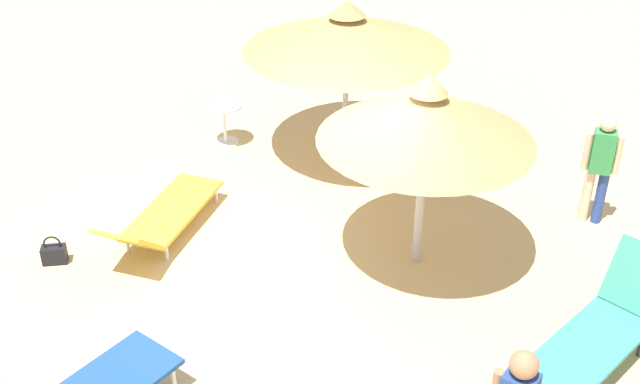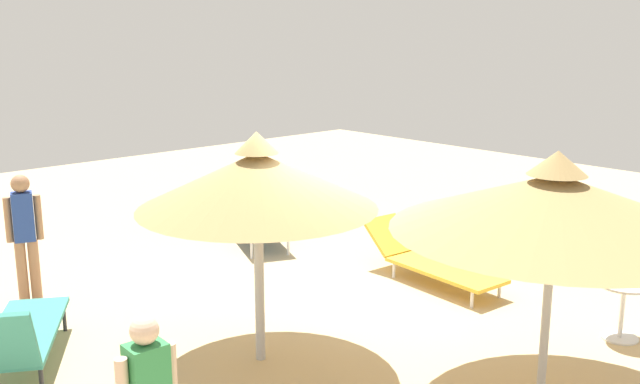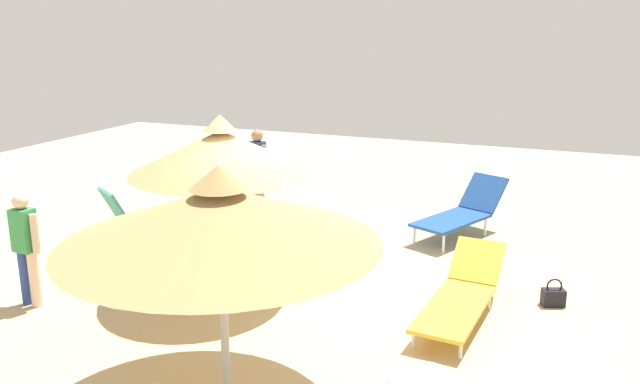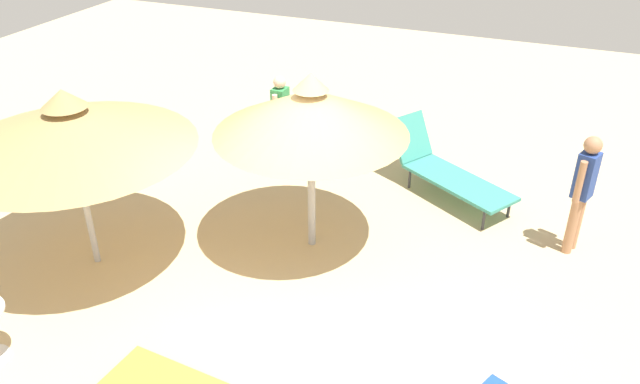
{
  "view_description": "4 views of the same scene",
  "coord_description": "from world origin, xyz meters",
  "px_view_note": "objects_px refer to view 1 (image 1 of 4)",
  "views": [
    {
      "loc": [
        -1.87,
        7.62,
        5.73
      ],
      "look_at": [
        -0.12,
        0.6,
        1.35
      ],
      "focal_mm": 44.2,
      "sensor_mm": 36.0,
      "label": 1
    },
    {
      "loc": [
        -5.39,
        -5.87,
        3.44
      ],
      "look_at": [
        0.17,
        0.17,
        1.56
      ],
      "focal_mm": 39.92,
      "sensor_mm": 36.0,
      "label": 2
    },
    {
      "loc": [
        3.25,
        -7.53,
        3.62
      ],
      "look_at": [
        0.08,
        0.28,
        1.38
      ],
      "focal_mm": 36.02,
      "sensor_mm": 36.0,
      "label": 3
    },
    {
      "loc": [
        5.48,
        2.52,
        4.95
      ],
      "look_at": [
        -0.85,
        -0.06,
        1.0
      ],
      "focal_mm": 35.32,
      "sensor_mm": 36.0,
      "label": 4
    }
  ],
  "objects_px": {
    "lounge_chair_far_left": "(599,331)",
    "side_table_round": "(224,117)",
    "person_standing_near_left": "(600,164)",
    "lounge_chair_near_right": "(161,217)",
    "handbag": "(54,254)",
    "parasol_umbrella_front": "(427,117)",
    "parasol_umbrella_back": "(347,33)"
  },
  "relations": [
    {
      "from": "lounge_chair_far_left",
      "to": "side_table_round",
      "type": "relative_size",
      "value": 3.3
    },
    {
      "from": "lounge_chair_near_right",
      "to": "parasol_umbrella_front",
      "type": "bearing_deg",
      "value": -174.52
    },
    {
      "from": "person_standing_near_left",
      "to": "handbag",
      "type": "bearing_deg",
      "value": 21.85
    },
    {
      "from": "parasol_umbrella_front",
      "to": "side_table_round",
      "type": "height_order",
      "value": "parasol_umbrella_front"
    },
    {
      "from": "parasol_umbrella_front",
      "to": "handbag",
      "type": "xyz_separation_m",
      "value": [
        4.27,
        1.12,
        -1.82
      ]
    },
    {
      "from": "lounge_chair_near_right",
      "to": "handbag",
      "type": "relative_size",
      "value": 5.88
    },
    {
      "from": "lounge_chair_near_right",
      "to": "side_table_round",
      "type": "xyz_separation_m",
      "value": [
        0.12,
        -2.67,
        0.14
      ]
    },
    {
      "from": "parasol_umbrella_front",
      "to": "parasol_umbrella_back",
      "type": "xyz_separation_m",
      "value": [
        1.45,
        -2.47,
        -0.02
      ]
    },
    {
      "from": "parasol_umbrella_front",
      "to": "parasol_umbrella_back",
      "type": "bearing_deg",
      "value": -59.67
    },
    {
      "from": "handbag",
      "to": "parasol_umbrella_front",
      "type": "bearing_deg",
      "value": -165.35
    },
    {
      "from": "parasol_umbrella_front",
      "to": "lounge_chair_near_right",
      "type": "relative_size",
      "value": 1.09
    },
    {
      "from": "lounge_chair_far_left",
      "to": "side_table_round",
      "type": "height_order",
      "value": "lounge_chair_far_left"
    },
    {
      "from": "parasol_umbrella_front",
      "to": "person_standing_near_left",
      "type": "xyz_separation_m",
      "value": [
        -2.1,
        -1.44,
        -1.09
      ]
    },
    {
      "from": "lounge_chair_near_right",
      "to": "side_table_round",
      "type": "height_order",
      "value": "lounge_chair_near_right"
    },
    {
      "from": "parasol_umbrella_front",
      "to": "person_standing_near_left",
      "type": "height_order",
      "value": "parasol_umbrella_front"
    },
    {
      "from": "parasol_umbrella_front",
      "to": "person_standing_near_left",
      "type": "relative_size",
      "value": 1.61
    },
    {
      "from": "lounge_chair_far_left",
      "to": "side_table_round",
      "type": "distance_m",
      "value": 6.52
    },
    {
      "from": "person_standing_near_left",
      "to": "handbag",
      "type": "distance_m",
      "value": 6.91
    },
    {
      "from": "lounge_chair_near_right",
      "to": "person_standing_near_left",
      "type": "xyz_separation_m",
      "value": [
        -5.3,
        -1.75,
        0.55
      ]
    },
    {
      "from": "parasol_umbrella_front",
      "to": "handbag",
      "type": "bearing_deg",
      "value": 14.65
    },
    {
      "from": "parasol_umbrella_back",
      "to": "person_standing_near_left",
      "type": "relative_size",
      "value": 1.94
    },
    {
      "from": "parasol_umbrella_back",
      "to": "person_standing_near_left",
      "type": "bearing_deg",
      "value": 163.78
    },
    {
      "from": "parasol_umbrella_back",
      "to": "parasol_umbrella_front",
      "type": "bearing_deg",
      "value": 120.33
    },
    {
      "from": "parasol_umbrella_front",
      "to": "lounge_chair_far_left",
      "type": "bearing_deg",
      "value": 146.01
    },
    {
      "from": "lounge_chair_far_left",
      "to": "person_standing_near_left",
      "type": "distance_m",
      "value": 2.84
    },
    {
      "from": "handbag",
      "to": "side_table_round",
      "type": "xyz_separation_m",
      "value": [
        -0.95,
        -3.48,
        0.32
      ]
    },
    {
      "from": "handbag",
      "to": "person_standing_near_left",
      "type": "bearing_deg",
      "value": -158.15
    },
    {
      "from": "person_standing_near_left",
      "to": "lounge_chair_near_right",
      "type": "bearing_deg",
      "value": 18.23
    },
    {
      "from": "parasol_umbrella_front",
      "to": "handbag",
      "type": "height_order",
      "value": "parasol_umbrella_front"
    },
    {
      "from": "parasol_umbrella_front",
      "to": "handbag",
      "type": "distance_m",
      "value": 4.78
    },
    {
      "from": "parasol_umbrella_front",
      "to": "person_standing_near_left",
      "type": "distance_m",
      "value": 2.77
    },
    {
      "from": "parasol_umbrella_back",
      "to": "side_table_round",
      "type": "xyz_separation_m",
      "value": [
        1.88,
        0.1,
        -1.48
      ]
    }
  ]
}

